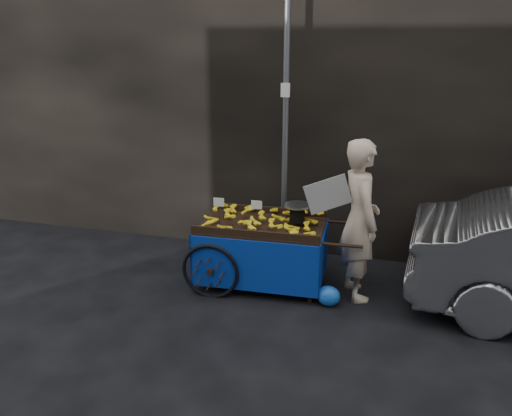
% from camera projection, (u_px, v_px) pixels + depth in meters
% --- Properties ---
extents(ground, '(80.00, 80.00, 0.00)m').
position_uv_depth(ground, '(237.00, 297.00, 6.17)').
color(ground, black).
rests_on(ground, ground).
extents(building_wall, '(13.50, 2.00, 5.00)m').
position_uv_depth(building_wall, '(310.00, 76.00, 7.66)').
color(building_wall, black).
rests_on(building_wall, ground).
extents(street_pole, '(0.12, 0.10, 4.00)m').
position_uv_depth(street_pole, '(286.00, 120.00, 6.65)').
color(street_pole, slate).
rests_on(street_pole, ground).
extents(banana_cart, '(2.20, 1.13, 1.17)m').
position_uv_depth(banana_cart, '(258.00, 230.00, 6.34)').
color(banana_cart, black).
rests_on(banana_cart, ground).
extents(vendor, '(1.01, 0.84, 1.96)m').
position_uv_depth(vendor, '(359.00, 220.00, 5.93)').
color(vendor, beige).
rests_on(vendor, ground).
extents(plastic_bag, '(0.28, 0.22, 0.25)m').
position_uv_depth(plastic_bag, '(329.00, 296.00, 5.93)').
color(plastic_bag, blue).
rests_on(plastic_bag, ground).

